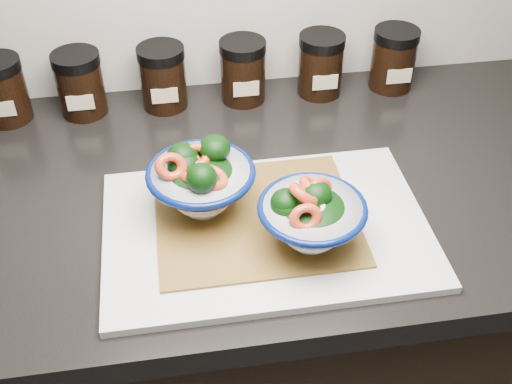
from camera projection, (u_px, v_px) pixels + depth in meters
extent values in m
cube|color=black|center=(230.00, 365.00, 1.28)|extent=(3.43, 0.58, 0.86)
cube|color=black|center=(223.00, 195.00, 0.99)|extent=(3.50, 0.60, 0.04)
cube|color=beige|center=(266.00, 229.00, 0.90)|extent=(0.45, 0.30, 0.01)
cube|color=olive|center=(256.00, 217.00, 0.90)|extent=(0.28, 0.24, 0.00)
cylinder|color=white|center=(203.00, 205.00, 0.91)|extent=(0.05, 0.05, 0.01)
ellipsoid|color=white|center=(202.00, 196.00, 0.90)|extent=(0.08, 0.08, 0.04)
torus|color=#04134D|center=(201.00, 173.00, 0.87)|extent=(0.15, 0.15, 0.01)
torus|color=#04134D|center=(201.00, 182.00, 0.88)|extent=(0.13, 0.13, 0.00)
ellipsoid|color=black|center=(201.00, 179.00, 0.88)|extent=(0.11, 0.11, 0.05)
ellipsoid|color=black|center=(215.00, 148.00, 0.88)|extent=(0.04, 0.04, 0.04)
cylinder|color=#477233|center=(215.00, 157.00, 0.89)|extent=(0.01, 0.02, 0.03)
ellipsoid|color=black|center=(185.00, 166.00, 0.88)|extent=(0.05, 0.05, 0.04)
cylinder|color=#477233|center=(185.00, 176.00, 0.89)|extent=(0.01, 0.02, 0.03)
ellipsoid|color=black|center=(202.00, 178.00, 0.83)|extent=(0.04, 0.04, 0.04)
cylinder|color=#477233|center=(202.00, 187.00, 0.84)|extent=(0.02, 0.01, 0.03)
ellipsoid|color=black|center=(183.00, 159.00, 0.88)|extent=(0.05, 0.05, 0.05)
cylinder|color=#477233|center=(184.00, 168.00, 0.89)|extent=(0.02, 0.01, 0.03)
torus|color=#D44128|center=(199.00, 158.00, 0.89)|extent=(0.05, 0.06, 0.06)
torus|color=#D44128|center=(196.00, 179.00, 0.85)|extent=(0.07, 0.06, 0.05)
torus|color=#D44128|center=(171.00, 167.00, 0.85)|extent=(0.06, 0.04, 0.06)
torus|color=#D44128|center=(214.00, 178.00, 0.85)|extent=(0.06, 0.06, 0.04)
torus|color=#D44128|center=(196.00, 156.00, 0.87)|extent=(0.06, 0.06, 0.04)
cylinder|color=#CCBC8E|center=(180.00, 164.00, 0.88)|extent=(0.02, 0.02, 0.01)
cylinder|color=white|center=(310.00, 239.00, 0.86)|extent=(0.05, 0.05, 0.01)
ellipsoid|color=white|center=(311.00, 231.00, 0.85)|extent=(0.08, 0.08, 0.04)
torus|color=#04134D|center=(313.00, 208.00, 0.82)|extent=(0.14, 0.14, 0.01)
torus|color=#04134D|center=(312.00, 217.00, 0.83)|extent=(0.12, 0.12, 0.00)
ellipsoid|color=black|center=(312.00, 214.00, 0.83)|extent=(0.11, 0.11, 0.05)
ellipsoid|color=black|center=(308.00, 211.00, 0.82)|extent=(0.04, 0.04, 0.04)
cylinder|color=#477233|center=(308.00, 219.00, 0.82)|extent=(0.02, 0.01, 0.03)
ellipsoid|color=black|center=(286.00, 203.00, 0.82)|extent=(0.04, 0.04, 0.04)
cylinder|color=#477233|center=(286.00, 211.00, 0.83)|extent=(0.01, 0.01, 0.03)
ellipsoid|color=black|center=(316.00, 195.00, 0.82)|extent=(0.04, 0.04, 0.04)
cylinder|color=#477233|center=(315.00, 204.00, 0.83)|extent=(0.02, 0.01, 0.03)
ellipsoid|color=black|center=(287.00, 208.00, 0.82)|extent=(0.04, 0.04, 0.04)
cylinder|color=#477233|center=(286.00, 217.00, 0.83)|extent=(0.01, 0.02, 0.03)
torus|color=#D44128|center=(320.00, 191.00, 0.83)|extent=(0.05, 0.05, 0.06)
torus|color=#D44128|center=(305.00, 218.00, 0.79)|extent=(0.05, 0.04, 0.05)
torus|color=#D44128|center=(313.00, 188.00, 0.83)|extent=(0.06, 0.06, 0.04)
torus|color=#D44128|center=(303.00, 195.00, 0.81)|extent=(0.05, 0.06, 0.05)
cylinder|color=#CCBC8E|center=(317.00, 207.00, 0.81)|extent=(0.02, 0.02, 0.01)
cylinder|color=black|center=(4.00, 95.00, 1.09)|extent=(0.08, 0.08, 0.09)
cube|color=#C6B793|center=(1.00, 109.00, 1.06)|extent=(0.05, 0.00, 0.03)
cylinder|color=black|center=(81.00, 88.00, 1.10)|extent=(0.08, 0.08, 0.09)
cylinder|color=black|center=(75.00, 59.00, 1.07)|extent=(0.08, 0.08, 0.02)
cube|color=#C6B793|center=(80.00, 103.00, 1.08)|extent=(0.04, 0.00, 0.03)
cylinder|color=black|center=(163.00, 82.00, 1.12)|extent=(0.08, 0.08, 0.09)
cylinder|color=black|center=(160.00, 53.00, 1.08)|extent=(0.08, 0.08, 0.02)
cube|color=#C6B793|center=(165.00, 96.00, 1.09)|extent=(0.05, 0.00, 0.03)
cylinder|color=black|center=(243.00, 75.00, 1.14)|extent=(0.08, 0.08, 0.09)
cylinder|color=black|center=(243.00, 46.00, 1.10)|extent=(0.08, 0.08, 0.02)
cube|color=#C6B793|center=(246.00, 89.00, 1.11)|extent=(0.05, 0.00, 0.03)
cylinder|color=black|center=(320.00, 69.00, 1.15)|extent=(0.08, 0.08, 0.09)
cylinder|color=black|center=(322.00, 40.00, 1.12)|extent=(0.08, 0.08, 0.02)
cube|color=#C6B793|center=(325.00, 82.00, 1.13)|extent=(0.04, 0.00, 0.03)
cylinder|color=black|center=(393.00, 63.00, 1.17)|extent=(0.08, 0.08, 0.09)
cylinder|color=black|center=(397.00, 35.00, 1.13)|extent=(0.08, 0.08, 0.02)
cube|color=#C6B793|center=(399.00, 76.00, 1.14)|extent=(0.05, 0.00, 0.03)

